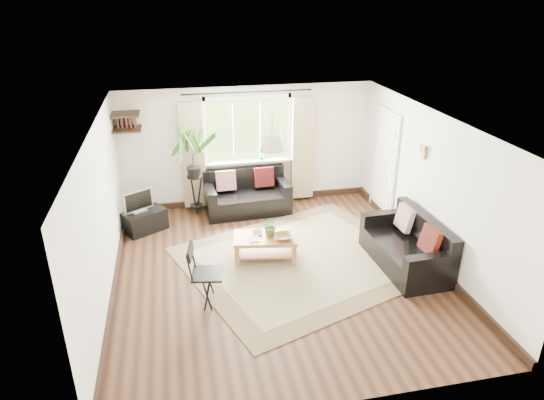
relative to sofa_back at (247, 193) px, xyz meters
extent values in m
plane|color=black|center=(0.11, -2.28, -0.39)|extent=(5.50, 5.50, 0.00)
plane|color=white|center=(0.11, -2.28, 2.01)|extent=(5.50, 5.50, 0.00)
cube|color=white|center=(0.11, 0.47, 0.81)|extent=(5.00, 0.02, 2.40)
cube|color=white|center=(0.11, -5.03, 0.81)|extent=(5.00, 0.02, 2.40)
cube|color=white|center=(-2.39, -2.28, 0.81)|extent=(0.02, 5.50, 2.40)
cube|color=white|center=(2.61, -2.28, 0.81)|extent=(0.02, 5.50, 2.40)
cube|color=#BBB391|center=(0.60, -2.07, -0.38)|extent=(4.45, 4.14, 0.02)
cube|color=silver|center=(2.58, -0.58, 0.61)|extent=(0.06, 0.96, 2.06)
imported|color=#386227|center=(0.09, -1.85, 0.19)|extent=(0.29, 0.25, 0.32)
imported|color=olive|center=(0.27, -2.02, 0.06)|extent=(0.32, 0.32, 0.07)
imported|color=silver|center=(-0.27, -1.93, 0.04)|extent=(0.17, 0.22, 0.02)
imported|color=brown|center=(-0.19, -1.74, 0.04)|extent=(0.19, 0.23, 0.02)
cube|color=black|center=(-1.96, -0.44, -0.19)|extent=(0.84, 0.74, 0.40)
imported|color=#2D6023|center=(0.36, 0.35, 0.68)|extent=(0.14, 0.10, 0.27)
camera|label=1|loc=(-1.32, -8.69, 3.74)|focal=32.00mm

